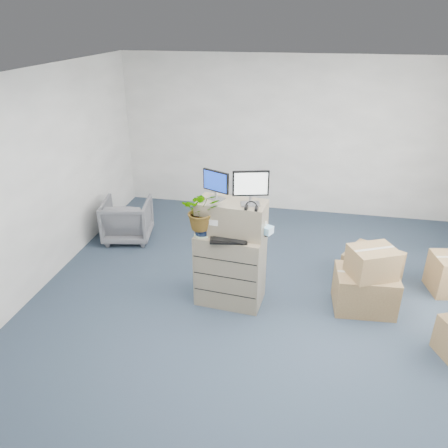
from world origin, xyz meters
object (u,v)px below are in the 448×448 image
at_px(keyboard, 229,240).
at_px(water_bottle, 238,224).
at_px(filing_cabinet_lower, 230,268).
at_px(office_chair, 127,218).
at_px(monitor_right, 251,186).
at_px(potted_plant, 202,215).
at_px(monitor_left, 216,183).

xyz_separation_m(keyboard, water_bottle, (0.06, 0.25, 0.10)).
distance_m(filing_cabinet_lower, office_chair, 2.40).
bearing_deg(keyboard, water_bottle, 66.65).
bearing_deg(water_bottle, monitor_right, -24.80).
xyz_separation_m(monitor_right, potted_plant, (-0.56, -0.08, -0.38)).
bearing_deg(water_bottle, monitor_left, 176.81).
relative_size(monitor_left, potted_plant, 0.64).
relative_size(monitor_left, water_bottle, 1.66).
height_order(water_bottle, office_chair, water_bottle).
bearing_deg(office_chair, potted_plant, 127.67).
relative_size(filing_cabinet_lower, monitor_right, 2.31).
bearing_deg(keyboard, potted_plant, 155.15).
height_order(filing_cabinet_lower, office_chair, filing_cabinet_lower).
bearing_deg(filing_cabinet_lower, water_bottle, 50.40).
bearing_deg(filing_cabinet_lower, monitor_left, 161.70).
bearing_deg(monitor_left, keyboard, -26.97).
xyz_separation_m(filing_cabinet_lower, keyboard, (0.01, -0.18, 0.49)).
bearing_deg(monitor_right, keyboard, -155.29).
bearing_deg(monitor_right, water_bottle, 140.81).
bearing_deg(office_chair, water_bottle, 136.89).
bearing_deg(monitor_left, potted_plant, -103.30).
distance_m(filing_cabinet_lower, water_bottle, 0.60).
distance_m(keyboard, office_chair, 2.58).
xyz_separation_m(water_bottle, potted_plant, (-0.41, -0.16, 0.16)).
xyz_separation_m(keyboard, potted_plant, (-0.34, 0.09, 0.26)).
bearing_deg(water_bottle, keyboard, -103.75).
height_order(monitor_left, water_bottle, monitor_left).
height_order(filing_cabinet_lower, monitor_left, monitor_left).
height_order(monitor_left, office_chair, monitor_left).
relative_size(potted_plant, office_chair, 0.74).
distance_m(monitor_right, water_bottle, 0.56).
bearing_deg(monitor_left, filing_cabinet_lower, 1.23).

